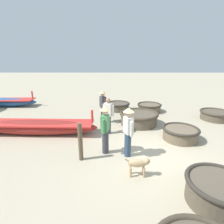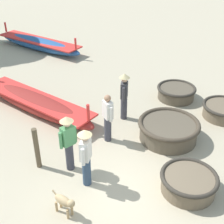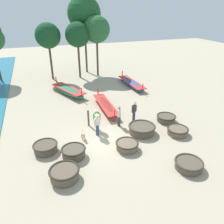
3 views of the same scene
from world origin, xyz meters
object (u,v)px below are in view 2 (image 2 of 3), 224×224
Objects in this scene: coracle_center at (176,92)px; fisherman_standing_left at (86,154)px; coracle_upturned at (168,129)px; long_boat_red_hull at (39,44)px; dog at (65,202)px; coracle_tilted at (224,110)px; fisherman_with_hat at (108,117)px; fisherman_hauling at (68,140)px; long_boat_white_hull at (37,103)px; mooring_post_inland at (37,148)px; coracle_front_left at (189,182)px; fisherman_standing_right at (124,93)px.

fisherman_standing_left is at bearing -178.44° from coracle_center.
coracle_upturned is 9.96m from long_boat_red_hull.
coracle_tilted is at bearing -13.78° from dog.
fisherman_with_hat reaches higher than coracle_tilted.
dog is at bearing -142.22° from fisherman_hauling.
fisherman_standing_left is 2.43× the size of dog.
dog is (-4.05, 0.58, 0.04)m from coracle_upturned.
long_boat_white_hull is 3.51m from fisherman_hauling.
long_boat_white_hull is at bearing 47.78° from mooring_post_inland.
fisherman_hauling is (-5.09, 2.52, 0.69)m from coracle_tilted.
coracle_front_left is at bearing -40.74° from dog.
fisherman_with_hat reaches higher than dog.
fisherman_standing_right is at bearing -8.50° from mooring_post_inland.
coracle_center is 1.94m from coracle_tilted.
fisherman_with_hat is at bearing 127.59° from coracle_upturned.
mooring_post_inland reaches higher than coracle_center.
long_boat_white_hull reaches higher than coracle_center.
fisherman_standing_right is (0.21, 1.79, 0.62)m from coracle_upturned.
coracle_center is 5.99m from mooring_post_inland.
fisherman_standing_left reaches higher than long_boat_white_hull.
long_boat_white_hull is 3.17× the size of fisherman_standing_left.
coracle_center is at bearing 20.21° from coracle_upturned.
coracle_front_left is at bearing -173.68° from coracle_tilted.
coracle_center is at bearing -6.30° from fisherman_hauling.
mooring_post_inland is at bearing 158.75° from fisherman_with_hat.
coracle_upturned is 2.24m from coracle_front_left.
coracle_center is 0.94× the size of fisherman_with_hat.
mooring_post_inland is at bearing 120.07° from fisherman_hauling.
fisherman_with_hat is at bearing -1.98° from fisherman_hauling.
long_boat_white_hull is 7.73× the size of dog.
long_boat_white_hull is 4.93m from dog.
coracle_front_left reaches higher than coracle_tilted.
coracle_center is at bearing 1.56° from fisherman_standing_left.
coracle_center is 3.80m from fisherman_with_hat.
fisherman_standing_left is 1.22m from dog.
fisherman_with_hat reaches higher than mooring_post_inland.
fisherman_standing_left is (-0.19, -0.75, 0.00)m from fisherman_hauling.
coracle_center is at bearing -8.21° from fisherman_with_hat.
fisherman_hauling is at bearing 151.23° from coracle_upturned.
coracle_center is 6.64m from dog.
long_boat_white_hull is 3.15m from fisherman_with_hat.
coracle_upturned is 4.73m from long_boat_white_hull.
coracle_center is 4.91m from coracle_front_left.
coracle_front_left is 2.10× the size of dog.
coracle_tilted is 6.52m from dog.
coracle_upturned is at bearing -8.12° from dog.
fisherman_with_hat is (0.59, 2.90, 0.56)m from coracle_front_left.
coracle_upturned is 2.74m from coracle_center.
coracle_tilted is at bearing 6.32° from coracle_front_left.
long_boat_red_hull is (1.15, 10.32, 0.05)m from coracle_tilted.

